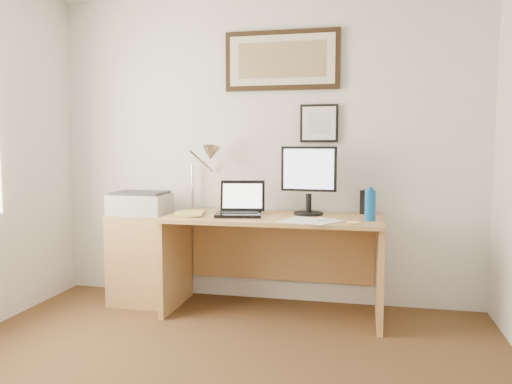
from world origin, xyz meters
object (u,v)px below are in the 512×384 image
(laptop, at_px, (240,208))
(desk, at_px, (276,245))
(printer, at_px, (140,203))
(book, at_px, (175,214))
(lcd_monitor, at_px, (309,177))
(water_bottle, at_px, (370,205))
(side_cabinet, at_px, (145,258))

(laptop, bearing_deg, desk, 22.13)
(desk, relative_size, printer, 3.64)
(book, bearing_deg, lcd_monitor, 13.11)
(water_bottle, bearing_deg, desk, 166.56)
(desk, relative_size, lcd_monitor, 3.08)
(side_cabinet, bearing_deg, laptop, -4.81)
(laptop, xyz_separation_m, printer, (-0.83, 0.04, 0.01))
(desk, xyz_separation_m, laptop, (-0.26, -0.10, 0.29))
(side_cabinet, xyz_separation_m, printer, (-0.01, -0.03, 0.45))
(book, height_order, lcd_monitor, lcd_monitor)
(side_cabinet, bearing_deg, water_bottle, -4.28)
(laptop, relative_size, printer, 0.86)
(printer, bearing_deg, desk, 3.52)
(desk, distance_m, printer, 1.13)
(book, xyz_separation_m, desk, (0.74, 0.20, -0.25))
(side_cabinet, height_order, laptop, laptop)
(book, height_order, desk, book)
(book, relative_size, desk, 0.18)
(book, height_order, printer, printer)
(water_bottle, distance_m, book, 1.44)
(water_bottle, distance_m, laptop, 0.96)
(water_bottle, relative_size, printer, 0.49)
(lcd_monitor, xyz_separation_m, printer, (-1.33, -0.10, -0.22))
(laptop, xyz_separation_m, lcd_monitor, (0.50, 0.13, 0.23))
(side_cabinet, bearing_deg, desk, 1.89)
(laptop, height_order, lcd_monitor, lcd_monitor)
(side_cabinet, height_order, printer, printer)
(lcd_monitor, distance_m, printer, 1.35)
(printer, bearing_deg, side_cabinet, 66.84)
(water_bottle, bearing_deg, side_cabinet, 175.72)
(side_cabinet, relative_size, desk, 0.46)
(laptop, bearing_deg, book, -168.85)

